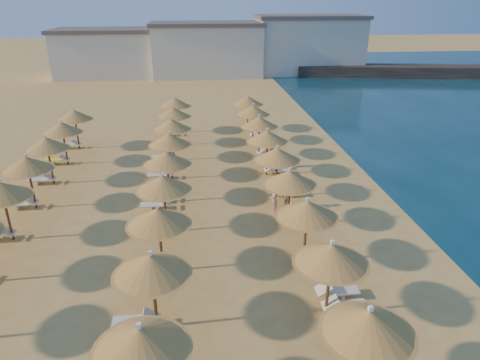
{
  "coord_description": "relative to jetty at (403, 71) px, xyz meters",
  "views": [
    {
      "loc": [
        -0.93,
        -17.53,
        10.66
      ],
      "look_at": [
        1.36,
        4.0,
        1.3
      ],
      "focal_mm": 32.0,
      "sensor_mm": 36.0,
      "label": 1
    }
  ],
  "objects": [
    {
      "name": "parasol_row_inland",
      "position": [
        -38.65,
        -37.5,
        1.8
      ],
      "size": [
        2.67,
        22.59,
        3.12
      ],
      "color": "brown",
      "rests_on": "ground"
    },
    {
      "name": "parasol_row_east",
      "position": [
        -25.38,
        -39.16,
        1.8
      ],
      "size": [
        2.67,
        32.56,
        3.12
      ],
      "color": "brown",
      "rests_on": "ground"
    },
    {
      "name": "beachgoer_c",
      "position": [
        -24.97,
        -33.1,
        0.13
      ],
      "size": [
        1.11,
        0.68,
        1.76
      ],
      "primitive_type": "imported",
      "rotation": [
        0.0,
        0.0,
        -0.26
      ],
      "color": "tan",
      "rests_on": "ground"
    },
    {
      "name": "jetty",
      "position": [
        0.0,
        0.0,
        0.0
      ],
      "size": [
        30.26,
        8.61,
        1.5
      ],
      "primitive_type": "cube",
      "rotation": [
        0.0,
        0.0,
        -0.16
      ],
      "color": "black",
      "rests_on": "ground"
    },
    {
      "name": "parasol_row_west",
      "position": [
        -31.42,
        -39.16,
        1.8
      ],
      "size": [
        2.67,
        32.56,
        3.12
      ],
      "color": "brown",
      "rests_on": "ground"
    },
    {
      "name": "loungers",
      "position": [
        -30.55,
        -38.97,
        -0.41
      ],
      "size": [
        16.31,
        30.5,
        0.66
      ],
      "color": "silver",
      "rests_on": "ground"
    },
    {
      "name": "beachgoer_b",
      "position": [
        -25.13,
        -39.1,
        0.04
      ],
      "size": [
        0.89,
        0.96,
        1.59
      ],
      "primitive_type": "imported",
      "rotation": [
        0.0,
        0.0,
        -1.08
      ],
      "color": "tan",
      "rests_on": "ground"
    },
    {
      "name": "ground",
      "position": [
        -28.85,
        -41.87,
        -0.75
      ],
      "size": [
        220.0,
        220.0,
        0.0
      ],
      "primitive_type": "plane",
      "color": "tan",
      "rests_on": "ground"
    },
    {
      "name": "beachgoer_a",
      "position": [
        -25.82,
        -39.34,
        0.03
      ],
      "size": [
        0.37,
        0.57,
        1.56
      ],
      "primitive_type": "imported",
      "rotation": [
        0.0,
        0.0,
        -1.57
      ],
      "color": "tan",
      "rests_on": "ground"
    },
    {
      "name": "hotel_blocks",
      "position": [
        -26.16,
        4.47,
        2.95
      ],
      "size": [
        43.98,
        9.63,
        8.1
      ],
      "color": "beige",
      "rests_on": "ground"
    }
  ]
}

